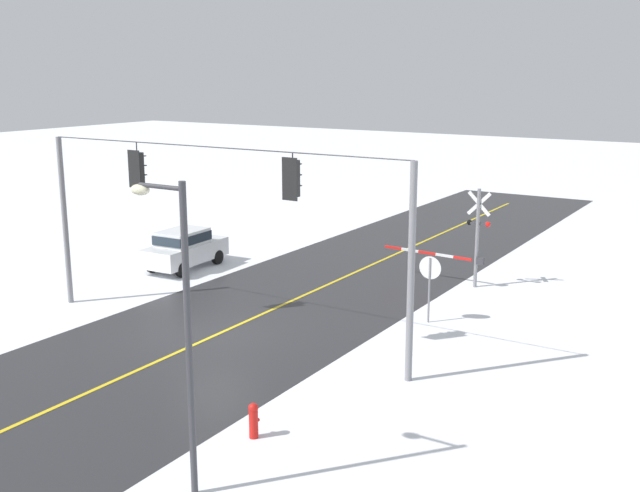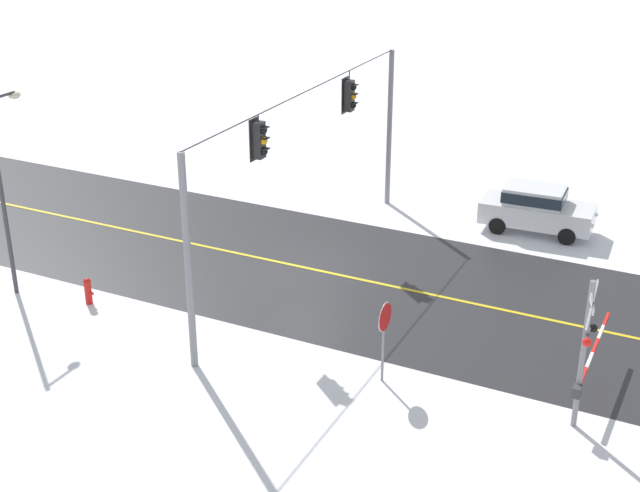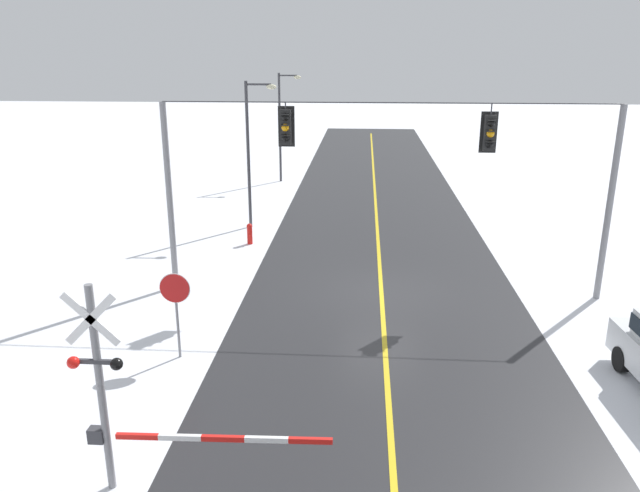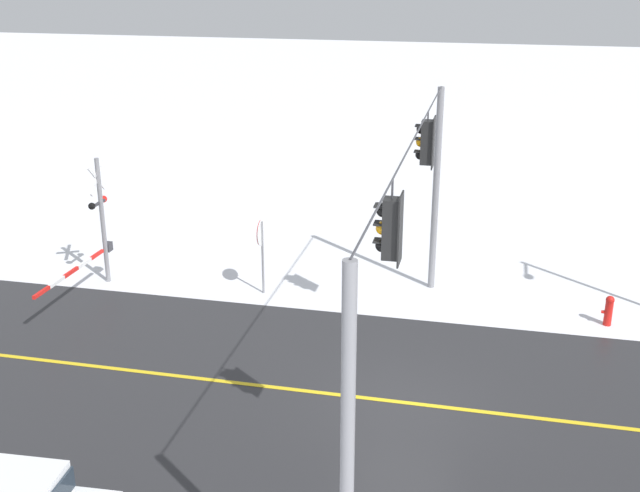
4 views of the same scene
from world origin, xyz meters
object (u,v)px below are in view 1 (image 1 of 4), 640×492
stop_sign (430,274)px  fire_hydrant (254,419)px  railroad_crossing (468,238)px  streetlamp_near (179,311)px  parked_car_white (184,247)px

stop_sign → fire_hydrant: size_ratio=2.67×
stop_sign → railroad_crossing: bearing=-83.3°
streetlamp_near → fire_hydrant: size_ratio=7.39×
parked_car_white → fire_hydrant: size_ratio=4.86×
stop_sign → fire_hydrant: 10.12m
stop_sign → railroad_crossing: railroad_crossing is taller
railroad_crossing → parked_car_white: 12.25m
stop_sign → streetlamp_near: (-0.18, 12.66, 2.20)m
stop_sign → railroad_crossing: 5.10m
railroad_crossing → parked_car_white: railroad_crossing is taller
railroad_crossing → streetlamp_near: streetlamp_near is taller
parked_car_white → railroad_crossing: bearing=-161.0°
stop_sign → fire_hydrant: (0.04, 10.04, -1.25)m
stop_sign → streetlamp_near: bearing=90.8°
parked_car_white → streetlamp_near: streetlamp_near is taller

